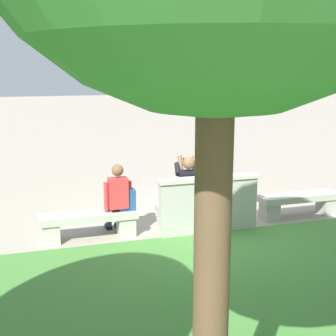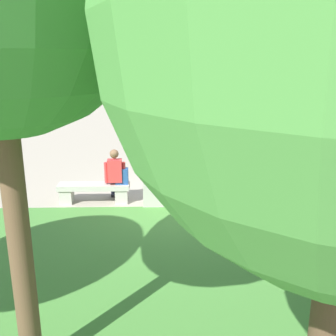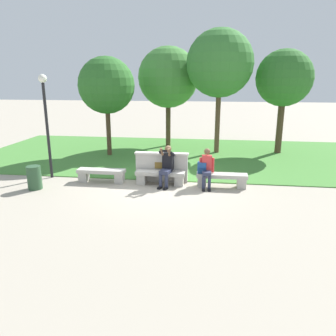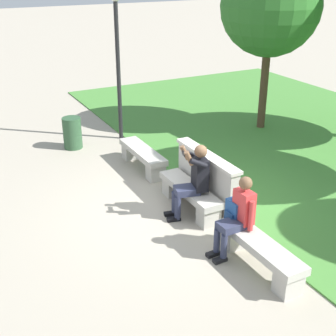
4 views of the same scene
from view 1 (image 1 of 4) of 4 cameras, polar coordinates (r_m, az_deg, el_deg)
ground_plane at (r=8.57m, az=4.04°, el=-7.16°), size 80.00×80.00×0.00m
bench_main at (r=9.37m, az=15.67°, el=-4.04°), size 1.62×0.40×0.45m
bench_near at (r=8.48m, az=4.07°, el=-5.32°), size 1.62×0.40×0.45m
bench_mid at (r=8.01m, az=-9.59°, el=-6.54°), size 1.62×0.40×0.45m
backrest_wall_with_plaque at (r=8.11m, az=4.96°, el=-4.48°), size 1.81×0.24×1.01m
person_photographer at (r=8.34m, az=2.44°, el=-2.40°), size 0.53×0.77×1.32m
person_distant at (r=8.03m, az=-6.26°, el=-3.53°), size 0.48×0.68×1.26m
backpack at (r=8.01m, az=-5.07°, el=-3.88°), size 0.28×0.24×0.43m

